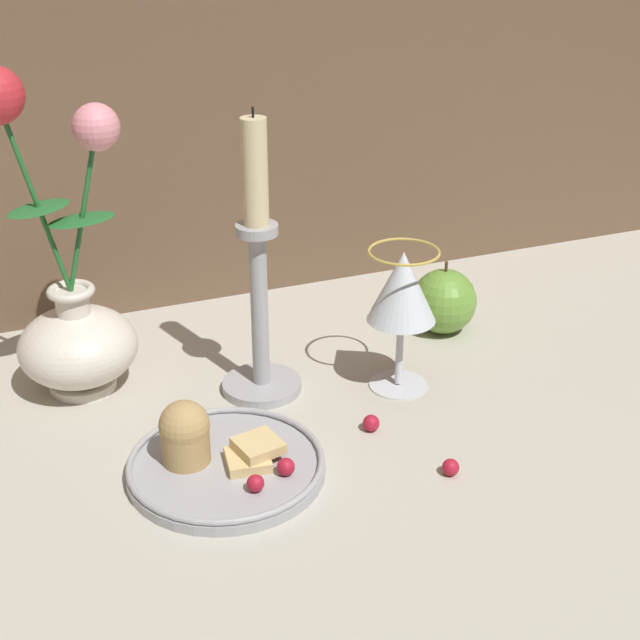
% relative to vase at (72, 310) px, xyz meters
% --- Properties ---
extents(ground_plane, '(2.40, 2.40, 0.00)m').
position_rel_vase_xyz_m(ground_plane, '(0.17, -0.16, -0.09)').
color(ground_plane, '#B7B2A3').
rests_on(ground_plane, ground).
extents(vase, '(0.14, 0.13, 0.35)m').
position_rel_vase_xyz_m(vase, '(0.00, 0.00, 0.00)').
color(vase, silver).
rests_on(vase, ground_plane).
extents(plate_with_pastries, '(0.18, 0.18, 0.07)m').
position_rel_vase_xyz_m(plate_with_pastries, '(0.10, -0.20, -0.08)').
color(plate_with_pastries, '#A3A3A8').
rests_on(plate_with_pastries, ground_plane).
extents(wine_glass, '(0.07, 0.07, 0.16)m').
position_rel_vase_xyz_m(wine_glass, '(0.32, -0.12, 0.02)').
color(wine_glass, silver).
rests_on(wine_glass, ground_plane).
extents(candlestick, '(0.09, 0.09, 0.30)m').
position_rel_vase_xyz_m(candlestick, '(0.18, -0.08, 0.03)').
color(candlestick, '#A3A3A8').
rests_on(candlestick, ground_plane).
extents(apple_beside_vase, '(0.08, 0.08, 0.09)m').
position_rel_vase_xyz_m(apple_beside_vase, '(0.43, -0.02, -0.05)').
color(apple_beside_vase, '#669938').
rests_on(apple_beside_vase, ground_plane).
extents(berry_near_plate, '(0.02, 0.02, 0.02)m').
position_rel_vase_xyz_m(berry_near_plate, '(0.26, -0.19, -0.08)').
color(berry_near_plate, '#AD192D').
rests_on(berry_near_plate, ground_plane).
extents(berry_front_center, '(0.02, 0.02, 0.02)m').
position_rel_vase_xyz_m(berry_front_center, '(0.29, -0.29, -0.09)').
color(berry_front_center, '#AD192D').
rests_on(berry_front_center, ground_plane).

